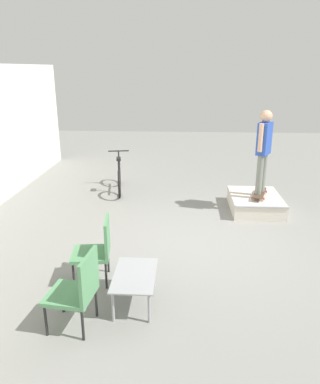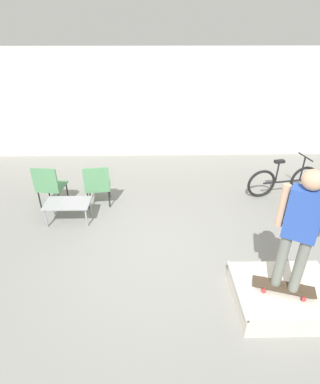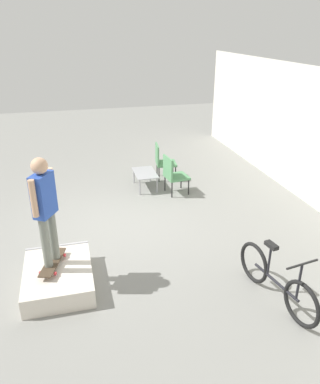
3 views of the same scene
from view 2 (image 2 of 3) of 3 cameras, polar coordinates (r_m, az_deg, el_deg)
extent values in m
plane|color=gray|center=(5.27, -0.03, -11.81)|extent=(24.00, 24.00, 0.00)
cube|color=white|center=(8.77, -0.65, 16.24)|extent=(12.00, 0.06, 3.00)
cube|color=silver|center=(4.74, 22.52, -17.80)|extent=(1.35, 1.04, 0.32)
cylinder|color=#B7B7BC|center=(4.42, 14.47, -17.36)|extent=(0.05, 1.04, 0.05)
cube|color=#473828|center=(4.51, 22.48, -16.31)|extent=(0.82, 0.43, 0.02)
cylinder|color=red|center=(4.66, 25.40, -15.90)|extent=(0.06, 0.04, 0.05)
cylinder|color=red|center=(4.50, 25.72, -17.92)|extent=(0.06, 0.04, 0.05)
cylinder|color=red|center=(4.58, 19.17, -15.31)|extent=(0.06, 0.04, 0.05)
cylinder|color=red|center=(4.41, 19.20, -17.36)|extent=(0.06, 0.04, 0.05)
cylinder|color=gray|center=(4.23, 22.08, -11.91)|extent=(0.13, 0.13, 0.82)
cylinder|color=gray|center=(4.24, 25.04, -12.61)|extent=(0.13, 0.13, 0.82)
cube|color=#2D51B7|center=(3.82, 25.71, -3.87)|extent=(0.43, 0.36, 0.65)
cylinder|color=#D8A884|center=(3.80, 22.34, -2.41)|extent=(0.09, 0.09, 0.55)
sphere|color=#D8A884|center=(3.62, 27.20, 2.06)|extent=(0.24, 0.24, 0.24)
cube|color=#9E9EA3|center=(6.16, -17.25, -2.03)|extent=(0.88, 0.53, 0.02)
cylinder|color=#9E9EA3|center=(6.21, -20.93, -4.70)|extent=(0.04, 0.04, 0.40)
cylinder|color=#9E9EA3|center=(5.99, -13.86, -4.80)|extent=(0.04, 0.04, 0.40)
cylinder|color=#9E9EA3|center=(6.55, -19.81, -2.60)|extent=(0.04, 0.04, 0.40)
cylinder|color=#9E9EA3|center=(6.34, -13.11, -2.62)|extent=(0.04, 0.04, 0.40)
cylinder|color=black|center=(7.05, -17.26, 0.20)|extent=(0.03, 0.03, 0.40)
cylinder|color=black|center=(7.23, -20.48, 0.36)|extent=(0.03, 0.03, 0.40)
cylinder|color=black|center=(6.71, -18.59, -1.61)|extent=(0.03, 0.03, 0.40)
cylinder|color=black|center=(6.89, -21.94, -1.39)|extent=(0.03, 0.03, 0.40)
cube|color=#569360|center=(6.87, -19.88, 1.03)|extent=(0.58, 0.58, 0.05)
cube|color=#569360|center=(6.56, -21.10, 2.17)|extent=(0.52, 0.10, 0.50)
cylinder|color=black|center=(6.90, -9.65, 0.50)|extent=(0.03, 0.03, 0.40)
cylinder|color=black|center=(6.93, -13.28, 0.24)|extent=(0.03, 0.03, 0.40)
cylinder|color=black|center=(6.51, -9.65, -1.34)|extent=(0.03, 0.03, 0.40)
cylinder|color=black|center=(6.55, -13.49, -1.61)|extent=(0.03, 0.03, 0.40)
cube|color=#569360|center=(6.61, -11.71, 1.15)|extent=(0.58, 0.58, 0.05)
cube|color=#569360|center=(6.27, -12.03, 2.37)|extent=(0.52, 0.11, 0.50)
torus|color=black|center=(7.69, 25.70, 2.11)|extent=(0.67, 0.17, 0.67)
torus|color=black|center=(7.13, 18.74, 1.52)|extent=(0.67, 0.17, 0.67)
cylinder|color=black|center=(7.40, 22.35, 1.83)|extent=(0.95, 0.20, 0.04)
cylinder|color=black|center=(7.20, 21.42, 3.44)|extent=(0.04, 0.04, 0.49)
cube|color=black|center=(7.09, 21.81, 5.42)|extent=(0.23, 0.13, 0.06)
cylinder|color=black|center=(7.51, 25.51, 4.02)|extent=(0.04, 0.04, 0.58)
cylinder|color=black|center=(7.41, 25.98, 6.04)|extent=(0.12, 0.52, 0.03)
camera|label=1|loc=(7.41, -55.59, 12.83)|focal=35.00mm
camera|label=3|loc=(7.61, 67.57, 14.83)|focal=35.00mm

